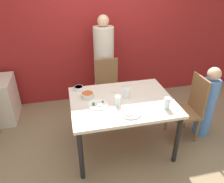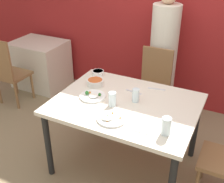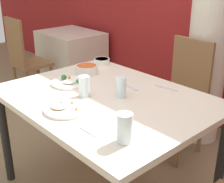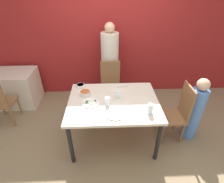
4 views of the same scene
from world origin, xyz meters
TOP-DOWN VIEW (x-y plane):
  - ground_plane at (0.00, 0.00)m, footprint 10.00×10.00m
  - wall_back at (0.00, 1.53)m, footprint 10.00×0.06m
  - dining_table at (0.00, 0.00)m, footprint 1.35×1.04m
  - chair_adult_spot at (-0.01, 0.87)m, footprint 0.40×0.40m
  - person_adult at (-0.01, 1.20)m, footprint 0.35×0.35m
  - bowl_curry at (-0.43, 0.18)m, footprint 0.17×0.17m
  - plate_rice_adult at (0.01, -0.32)m, footprint 0.26×0.26m
  - plate_rice_child at (-0.33, -0.05)m, footprint 0.26×0.26m
  - bowl_rice_small at (-0.53, 0.42)m, footprint 0.13×0.13m
  - glass_water_tall at (0.48, -0.30)m, footprint 0.08×0.08m
  - glass_water_short at (0.08, 0.06)m, footprint 0.07×0.07m
  - glass_water_center at (-0.09, -0.10)m, footprint 0.07×0.07m
  - napkin_folded at (0.29, -0.31)m, footprint 0.14×0.14m
  - fork_steel at (0.18, 0.38)m, footprint 0.18×0.05m
  - spoon_steel at (-0.01, 0.22)m, footprint 0.18×0.05m
  - background_table at (-1.97, 1.10)m, footprint 0.80×0.64m
  - chair_background at (-1.97, 0.43)m, footprint 0.40×0.40m

SIDE VIEW (x-z plane):
  - ground_plane at x=0.00m, z-range 0.00..0.00m
  - background_table at x=-1.97m, z-range 0.00..0.73m
  - chair_adult_spot at x=-0.01m, z-range 0.02..1.01m
  - chair_background at x=-1.97m, z-range 0.02..1.01m
  - dining_table at x=0.00m, z-range 0.30..1.08m
  - person_adult at x=-0.01m, z-range -0.06..1.59m
  - fork_steel at x=0.18m, z-range 0.77..0.78m
  - spoon_steel at x=-0.01m, z-range 0.77..0.78m
  - napkin_folded at x=0.29m, z-range 0.77..0.78m
  - plate_rice_adult at x=0.01m, z-range 0.76..0.81m
  - plate_rice_child at x=-0.33m, z-range 0.76..0.81m
  - bowl_rice_small at x=-0.53m, z-range 0.77..0.82m
  - bowl_curry at x=-0.43m, z-range 0.77..0.84m
  - glass_water_short at x=0.08m, z-range 0.77..0.91m
  - glass_water_center at x=-0.09m, z-range 0.77..0.91m
  - glass_water_tall at x=0.48m, z-range 0.77..0.92m
  - wall_back at x=0.00m, z-range 0.00..2.70m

